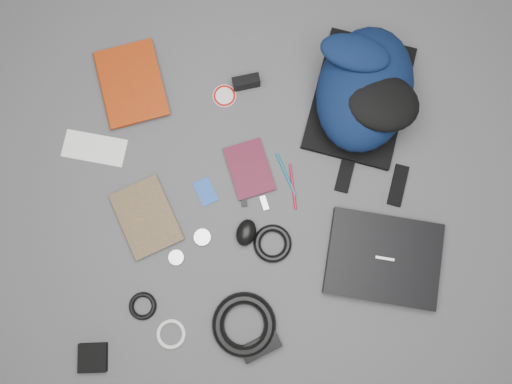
{
  "coord_description": "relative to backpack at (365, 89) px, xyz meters",
  "views": [
    {
      "loc": [
        -0.03,
        -0.25,
        1.67
      ],
      "look_at": [
        0.0,
        0.0,
        0.02
      ],
      "focal_mm": 35.0,
      "sensor_mm": 36.0,
      "label": 1
    }
  ],
  "objects": [
    {
      "name": "pen_teal",
      "position": [
        -0.29,
        -0.23,
        -0.1
      ],
      "size": [
        0.05,
        0.15,
        0.01
      ],
      "primitive_type": "cylinder",
      "rotation": [
        1.57,
        0.0,
        0.28
      ],
      "color": "#0D6075",
      "rests_on": "ground"
    },
    {
      "name": "pen_red",
      "position": [
        -0.27,
        -0.28,
        -0.1
      ],
      "size": [
        0.01,
        0.16,
        0.01
      ],
      "primitive_type": "cylinder",
      "rotation": [
        1.57,
        0.0,
        -0.01
      ],
      "color": "#A40C2B",
      "rests_on": "ground"
    },
    {
      "name": "cable_coil",
      "position": [
        -0.36,
        -0.46,
        -0.09
      ],
      "size": [
        0.16,
        0.16,
        0.02
      ],
      "primitive_type": "torus",
      "rotation": [
        0.0,
        0.0,
        -0.32
      ],
      "color": "black",
      "rests_on": "ground"
    },
    {
      "name": "compact_camera",
      "position": [
        -0.38,
        0.1,
        -0.07
      ],
      "size": [
        0.1,
        0.04,
        0.05
      ],
      "primitive_type": "cube",
      "rotation": [
        0.0,
        0.0,
        0.09
      ],
      "color": "black",
      "rests_on": "ground"
    },
    {
      "name": "power_cord_coil",
      "position": [
        -0.49,
        -0.71,
        -0.08
      ],
      "size": [
        0.27,
        0.27,
        0.04
      ],
      "primitive_type": "torus",
      "rotation": [
        0.0,
        0.0,
        0.4
      ],
      "color": "black",
      "rests_on": "ground"
    },
    {
      "name": "dvd_case",
      "position": [
        -0.41,
        -0.2,
        -0.09
      ],
      "size": [
        0.16,
        0.21,
        0.01
      ],
      "primitive_type": "cube",
      "rotation": [
        0.0,
        0.0,
        0.18
      ],
      "color": "#3F0C1A",
      "rests_on": "ground"
    },
    {
      "name": "white_cable_coil",
      "position": [
        -0.73,
        -0.71,
        -0.1
      ],
      "size": [
        0.1,
        0.1,
        0.01
      ],
      "primitive_type": "torus",
      "rotation": [
        0.0,
        0.0,
        -0.01
      ],
      "color": "white",
      "rests_on": "ground"
    },
    {
      "name": "id_badge",
      "position": [
        -0.57,
        -0.26,
        -0.1
      ],
      "size": [
        0.08,
        0.1,
        0.0
      ],
      "primitive_type": "cube",
      "rotation": [
        0.0,
        0.0,
        0.33
      ],
      "color": "#1645A6",
      "rests_on": "ground"
    },
    {
      "name": "headphone_right",
      "position": [
        -0.59,
        -0.41,
        -0.09
      ],
      "size": [
        0.07,
        0.07,
        0.01
      ],
      "primitive_type": "cylinder",
      "rotation": [
        0.0,
        0.0,
        -0.3
      ],
      "color": "#B6B6B9",
      "rests_on": "ground"
    },
    {
      "name": "mouse",
      "position": [
        -0.45,
        -0.42,
        -0.08
      ],
      "size": [
        0.09,
        0.11,
        0.05
      ],
      "primitive_type": "ellipsoid",
      "rotation": [
        0.0,
        0.0,
        -0.4
      ],
      "color": "black",
      "rests_on": "ground"
    },
    {
      "name": "ground",
      "position": [
        -0.4,
        -0.28,
        -0.1
      ],
      "size": [
        4.0,
        4.0,
        0.0
      ],
      "primitive_type": "plane",
      "color": "#4F4F51",
      "rests_on": "ground"
    },
    {
      "name": "backpack",
      "position": [
        0.0,
        0.0,
        0.0
      ],
      "size": [
        0.49,
        0.58,
        0.2
      ],
      "primitive_type": null,
      "rotation": [
        0.0,
        0.0,
        -0.39
      ],
      "color": "black",
      "rests_on": "ground"
    },
    {
      "name": "textbook_red",
      "position": [
        -0.89,
        0.13,
        -0.09
      ],
      "size": [
        0.25,
        0.31,
        0.03
      ],
      "primitive_type": "imported",
      "rotation": [
        0.0,
        0.0,
        0.14
      ],
      "color": "#8E2708",
      "rests_on": "ground"
    },
    {
      "name": "usb_black",
      "position": [
        -0.44,
        -0.3,
        -0.1
      ],
      "size": [
        0.02,
        0.05,
        0.01
      ],
      "primitive_type": "cube",
      "rotation": [
        0.0,
        0.0,
        -0.04
      ],
      "color": "black",
      "rests_on": "ground"
    },
    {
      "name": "earbud_coil",
      "position": [
        -0.81,
        -0.61,
        -0.09
      ],
      "size": [
        0.1,
        0.1,
        0.02
      ],
      "primitive_type": "torus",
      "rotation": [
        0.0,
        0.0,
        -0.08
      ],
      "color": "black",
      "rests_on": "ground"
    },
    {
      "name": "headphone_left",
      "position": [
        -0.69,
        -0.47,
        -0.1
      ],
      "size": [
        0.06,
        0.06,
        0.01
      ],
      "primitive_type": "cylinder",
      "rotation": [
        0.0,
        0.0,
        0.2
      ],
      "color": "#B8B9BB",
      "rests_on": "ground"
    },
    {
      "name": "laptop",
      "position": [
        -0.01,
        -0.56,
        -0.08
      ],
      "size": [
        0.43,
        0.38,
        0.04
      ],
      "primitive_type": "cube",
      "rotation": [
        0.0,
        0.0,
        -0.29
      ],
      "color": "black",
      "rests_on": "ground"
    },
    {
      "name": "power_brick",
      "position": [
        -0.44,
        -0.78,
        -0.09
      ],
      "size": [
        0.14,
        0.09,
        0.03
      ],
      "primitive_type": "cube",
      "rotation": [
        0.0,
        0.0,
        0.33
      ],
      "color": "black",
      "rests_on": "ground"
    },
    {
      "name": "pouch",
      "position": [
        -0.98,
        -0.75,
        -0.09
      ],
      "size": [
        0.1,
        0.1,
        0.02
      ],
      "primitive_type": "cube",
      "rotation": [
        0.0,
        0.0,
        -0.09
      ],
      "color": "black",
      "rests_on": "ground"
    },
    {
      "name": "envelope",
      "position": [
        -0.93,
        -0.06,
        -0.1
      ],
      "size": [
        0.23,
        0.16,
        0.0
      ],
      "primitive_type": "cube",
      "rotation": [
        0.0,
        0.0,
        -0.31
      ],
      "color": "white",
      "rests_on": "ground"
    },
    {
      "name": "usb_silver",
      "position": [
        -0.37,
        -0.32,
        -0.1
      ],
      "size": [
        0.03,
        0.05,
        0.01
      ],
      "primitive_type": "cube",
      "rotation": [
        0.0,
        0.0,
        0.19
      ],
      "color": "#A5A5A7",
      "rests_on": "ground"
    },
    {
      "name": "sticker_disc",
      "position": [
        -0.46,
        0.07,
        -0.1
      ],
      "size": [
        0.09,
        0.09,
        0.0
      ],
      "primitive_type": "cylinder",
      "rotation": [
        0.0,
        0.0,
        0.07
      ],
      "color": "white",
      "rests_on": "ground"
    },
    {
      "name": "comic_book",
      "position": [
        -0.85,
        -0.35,
        -0.09
      ],
      "size": [
        0.24,
        0.28,
        0.02
      ],
      "primitive_type": "imported",
      "rotation": [
        0.0,
        0.0,
        0.31
      ],
      "color": "#BA8D0D",
      "rests_on": "ground"
    },
    {
      "name": "key_fob",
      "position": [
        -0.35,
        -0.25,
        -0.1
      ],
      "size": [
        0.03,
        0.04,
        0.01
      ],
      "primitive_type": "cube",
      "rotation": [
        0.0,
        0.0,
        0.32
      ],
      "color": "black",
      "rests_on": "ground"
    }
  ]
}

